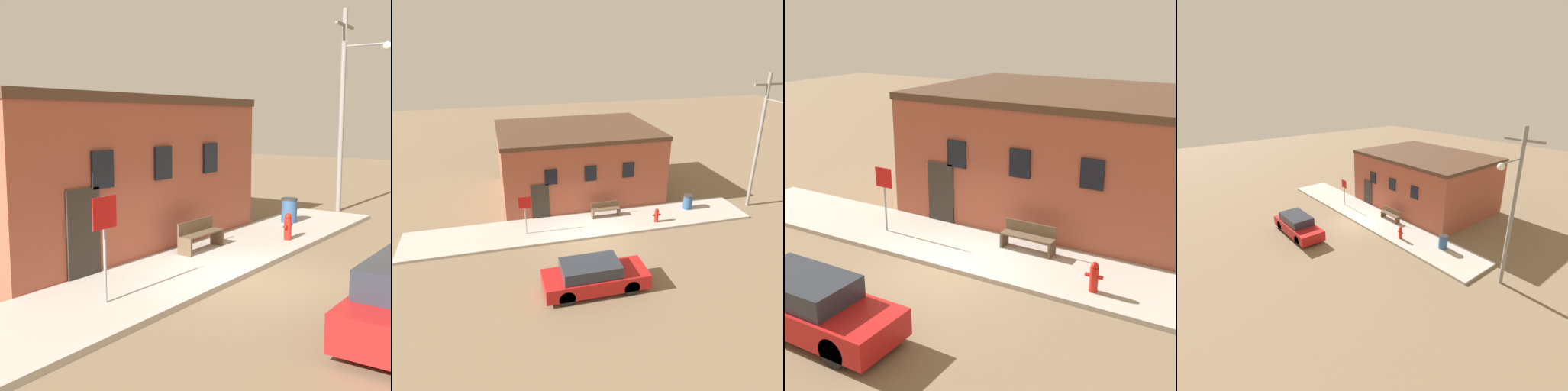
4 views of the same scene
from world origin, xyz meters
TOP-DOWN VIEW (x-y plane):
  - ground_plane at (0.00, 0.00)m, footprint 80.00×80.00m
  - sidewalk at (0.00, 1.49)m, footprint 19.30×2.98m
  - brick_building at (0.78, 6.60)m, footprint 9.98×7.38m
  - fire_hydrant at (4.06, 0.76)m, footprint 0.47×0.23m
  - stop_sign at (-3.21, 1.24)m, footprint 0.64×0.06m
  - bench at (1.49, 2.21)m, footprint 1.66×0.44m
  - trash_bin at (6.63, 1.93)m, footprint 0.57×0.57m
  - utility_pole at (10.65, 1.48)m, footprint 1.80×1.94m
  - parked_car at (-0.95, -4.09)m, footprint 4.41×1.64m

SIDE VIEW (x-z plane):
  - ground_plane at x=0.00m, z-range 0.00..0.00m
  - sidewalk at x=0.00m, z-range 0.00..0.14m
  - fire_hydrant at x=4.06m, z-range 0.14..0.96m
  - bench at x=1.49m, z-range 0.15..0.99m
  - trash_bin at x=6.63m, z-range 0.14..1.00m
  - parked_car at x=-0.95m, z-range -0.02..1.34m
  - stop_sign at x=-3.21m, z-range 0.56..2.71m
  - brick_building at x=0.78m, z-range 0.00..4.41m
  - utility_pole at x=10.65m, z-range 0.43..8.46m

